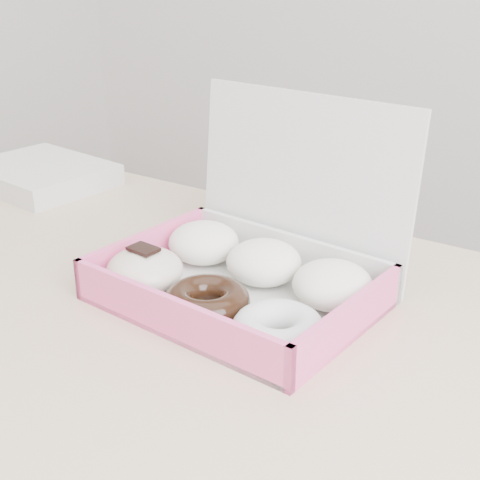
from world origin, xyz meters
The scene contains 3 objects.
table centered at (0.00, 0.00, 0.67)m, with size 1.20×0.80×0.75m.
donut_box centered at (0.12, 0.11, 0.79)m, with size 0.33×0.29×0.23m.
newspapers centered at (-0.42, 0.26, 0.77)m, with size 0.24×0.19×0.04m, color silver.
Camera 1 is at (0.52, -0.50, 1.14)m, focal length 50.00 mm.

